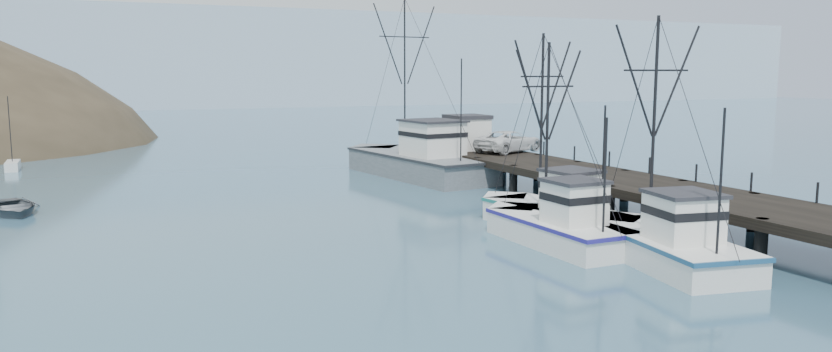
{
  "coord_description": "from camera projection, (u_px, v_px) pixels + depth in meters",
  "views": [
    {
      "loc": [
        -14.72,
        -21.14,
        8.14
      ],
      "look_at": [
        1.84,
        15.68,
        2.5
      ],
      "focal_mm": 32.0,
      "sensor_mm": 36.0,
      "label": 1
    }
  ],
  "objects": [
    {
      "name": "ground",
      "position": [
        550.0,
        305.0,
        26.2
      ],
      "size": [
        400.0,
        400.0,
        0.0
      ],
      "primitive_type": "plane",
      "color": "#325770",
      "rests_on": "ground"
    },
    {
      "name": "pickup_truck",
      "position": [
        509.0,
        141.0,
        57.68
      ],
      "size": [
        6.59,
        4.67,
        1.67
      ],
      "primitive_type": "imported",
      "rotation": [
        0.0,
        0.0,
        1.92
      ],
      "color": "silver",
      "rests_on": "pier"
    },
    {
      "name": "trawler_mid",
      "position": [
        556.0,
        227.0,
        35.43
      ],
      "size": [
        3.46,
        9.77,
        9.92
      ],
      "color": "white",
      "rests_on": "ground"
    },
    {
      "name": "trawler_far",
      "position": [
        551.0,
        213.0,
        38.9
      ],
      "size": [
        4.38,
        10.2,
        10.53
      ],
      "color": "white",
      "rests_on": "ground"
    },
    {
      "name": "motorboat",
      "position": [
        11.0,
        214.0,
        43.16
      ],
      "size": [
        5.01,
        6.13,
        1.11
      ],
      "primitive_type": "imported",
      "rotation": [
        0.0,
        0.0,
        0.24
      ],
      "color": "#575B60",
      "rests_on": "ground"
    },
    {
      "name": "distant_ridge",
      "position": [
        191.0,
        106.0,
        183.82
      ],
      "size": [
        360.0,
        40.0,
        26.0
      ],
      "primitive_type": "cube",
      "color": "#9EB2C6",
      "rests_on": "ground"
    },
    {
      "name": "trawler_near",
      "position": [
        661.0,
        243.0,
        32.09
      ],
      "size": [
        5.04,
        10.78,
        10.92
      ],
      "color": "white",
      "rests_on": "ground"
    },
    {
      "name": "pier_shed",
      "position": [
        467.0,
        132.0,
        59.45
      ],
      "size": [
        3.0,
        3.2,
        2.8
      ],
      "color": "silver",
      "rests_on": "pier"
    },
    {
      "name": "pier",
      "position": [
        592.0,
        177.0,
        46.11
      ],
      "size": [
        6.0,
        44.0,
        2.0
      ],
      "color": "black",
      "rests_on": "ground"
    },
    {
      "name": "work_vessel",
      "position": [
        416.0,
        161.0,
        58.6
      ],
      "size": [
        7.05,
        17.55,
        14.34
      ],
      "color": "slate",
      "rests_on": "ground"
    }
  ]
}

